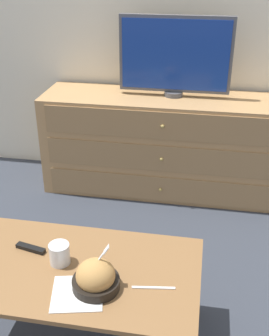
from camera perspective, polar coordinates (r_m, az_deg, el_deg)
ground_plane at (r=3.27m, az=3.18°, el=-0.29°), size 12.00×12.00×0.00m
dresser at (r=2.89m, az=4.20°, el=3.17°), size 1.64×0.46×0.67m
tv at (r=2.73m, az=5.54°, el=14.90°), size 0.71×0.12×0.50m
coffee_table at (r=1.78m, az=-7.32°, el=-14.56°), size 0.96×0.56×0.39m
takeout_bowl at (r=1.63m, az=-5.27°, el=-14.60°), size 0.18×0.18×0.18m
drink_cup at (r=1.76m, az=-10.10°, el=-11.50°), size 0.08×0.08×0.09m
napkin at (r=1.64m, az=-7.73°, el=-16.46°), size 0.23×0.23×0.00m
knife at (r=1.65m, az=2.59°, el=-15.90°), size 0.16×0.03×0.01m
remote_control at (r=1.87m, az=-13.89°, el=-10.50°), size 0.14×0.06×0.02m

